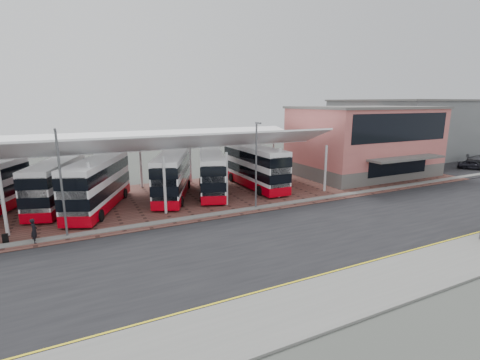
{
  "coord_description": "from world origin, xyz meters",
  "views": [
    {
      "loc": [
        -13.21,
        -21.19,
        9.84
      ],
      "look_at": [
        0.75,
        7.11,
        2.72
      ],
      "focal_mm": 26.0,
      "sensor_mm": 36.0,
      "label": 1
    }
  ],
  "objects_px": {
    "terminal": "(364,141)",
    "carpark_car_a": "(473,165)",
    "bus_4": "(211,173)",
    "bus_5": "(255,167)",
    "bus_1": "(57,184)",
    "bus_2": "(98,185)",
    "bus_3": "(173,176)",
    "pedestrian": "(34,231)"
  },
  "relations": [
    {
      "from": "bus_4",
      "to": "bus_5",
      "type": "distance_m",
      "value": 5.59
    },
    {
      "from": "bus_1",
      "to": "bus_4",
      "type": "xyz_separation_m",
      "value": [
        14.96,
        -1.61,
        -0.0
      ]
    },
    {
      "from": "bus_4",
      "to": "carpark_car_a",
      "type": "height_order",
      "value": "bus_4"
    },
    {
      "from": "bus_5",
      "to": "pedestrian",
      "type": "distance_m",
      "value": 23.33
    },
    {
      "from": "bus_2",
      "to": "carpark_car_a",
      "type": "height_order",
      "value": "bus_2"
    },
    {
      "from": "bus_4",
      "to": "bus_1",
      "type": "bearing_deg",
      "value": -166.55
    },
    {
      "from": "bus_1",
      "to": "bus_3",
      "type": "distance_m",
      "value": 10.83
    },
    {
      "from": "bus_2",
      "to": "bus_4",
      "type": "xyz_separation_m",
      "value": [
        11.53,
        0.81,
        -0.14
      ]
    },
    {
      "from": "bus_5",
      "to": "carpark_car_a",
      "type": "relative_size",
      "value": 2.95
    },
    {
      "from": "bus_1",
      "to": "bus_2",
      "type": "relative_size",
      "value": 0.95
    },
    {
      "from": "bus_4",
      "to": "bus_5",
      "type": "xyz_separation_m",
      "value": [
        5.57,
        0.44,
        0.19
      ]
    },
    {
      "from": "carpark_car_a",
      "to": "terminal",
      "type": "bearing_deg",
      "value": 128.36
    },
    {
      "from": "bus_2",
      "to": "pedestrian",
      "type": "bearing_deg",
      "value": -103.01
    },
    {
      "from": "carpark_car_a",
      "to": "bus_1",
      "type": "bearing_deg",
      "value": 138.58
    },
    {
      "from": "bus_2",
      "to": "terminal",
      "type": "bearing_deg",
      "value": 26.05
    },
    {
      "from": "terminal",
      "to": "pedestrian",
      "type": "relative_size",
      "value": 10.33
    },
    {
      "from": "terminal",
      "to": "bus_3",
      "type": "bearing_deg",
      "value": -179.37
    },
    {
      "from": "bus_3",
      "to": "carpark_car_a",
      "type": "xyz_separation_m",
      "value": [
        43.87,
        -4.75,
        -1.58
      ]
    },
    {
      "from": "terminal",
      "to": "carpark_car_a",
      "type": "relative_size",
      "value": 4.67
    },
    {
      "from": "bus_5",
      "to": "bus_4",
      "type": "bearing_deg",
      "value": -174.81
    },
    {
      "from": "bus_4",
      "to": "pedestrian",
      "type": "distance_m",
      "value": 17.99
    },
    {
      "from": "terminal",
      "to": "carpark_car_a",
      "type": "bearing_deg",
      "value": -16.54
    },
    {
      "from": "bus_2",
      "to": "bus_5",
      "type": "distance_m",
      "value": 17.15
    },
    {
      "from": "bus_1",
      "to": "carpark_car_a",
      "type": "distance_m",
      "value": 54.97
    },
    {
      "from": "bus_4",
      "to": "carpark_car_a",
      "type": "xyz_separation_m",
      "value": [
        39.66,
        -4.44,
        -1.49
      ]
    },
    {
      "from": "pedestrian",
      "to": "carpark_car_a",
      "type": "xyz_separation_m",
      "value": [
        56.04,
        2.87,
        -0.2
      ]
    },
    {
      "from": "bus_2",
      "to": "bus_5",
      "type": "relative_size",
      "value": 0.98
    },
    {
      "from": "pedestrian",
      "to": "bus_2",
      "type": "bearing_deg",
      "value": -38.29
    },
    {
      "from": "bus_5",
      "to": "pedestrian",
      "type": "relative_size",
      "value": 6.52
    },
    {
      "from": "bus_1",
      "to": "bus_4",
      "type": "height_order",
      "value": "bus_1"
    },
    {
      "from": "pedestrian",
      "to": "carpark_car_a",
      "type": "height_order",
      "value": "pedestrian"
    },
    {
      "from": "bus_2",
      "to": "carpark_car_a",
      "type": "xyz_separation_m",
      "value": [
        51.19,
        -3.63,
        -1.63
      ]
    },
    {
      "from": "bus_1",
      "to": "bus_5",
      "type": "height_order",
      "value": "bus_5"
    },
    {
      "from": "bus_1",
      "to": "carpark_car_a",
      "type": "bearing_deg",
      "value": 11.47
    },
    {
      "from": "bus_1",
      "to": "pedestrian",
      "type": "xyz_separation_m",
      "value": [
        -1.42,
        -8.92,
        -1.29
      ]
    },
    {
      "from": "bus_1",
      "to": "bus_3",
      "type": "height_order",
      "value": "bus_3"
    },
    {
      "from": "pedestrian",
      "to": "bus_3",
      "type": "bearing_deg",
      "value": -59.53
    },
    {
      "from": "bus_4",
      "to": "terminal",
      "type": "bearing_deg",
      "value": 21.11
    },
    {
      "from": "terminal",
      "to": "bus_1",
      "type": "relative_size",
      "value": 1.69
    },
    {
      "from": "bus_1",
      "to": "bus_2",
      "type": "bearing_deg",
      "value": -17.4
    },
    {
      "from": "bus_1",
      "to": "carpark_car_a",
      "type": "xyz_separation_m",
      "value": [
        54.62,
        -6.05,
        -1.49
      ]
    },
    {
      "from": "terminal",
      "to": "bus_3",
      "type": "xyz_separation_m",
      "value": [
        -26.86,
        -0.3,
        -2.33
      ]
    }
  ]
}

